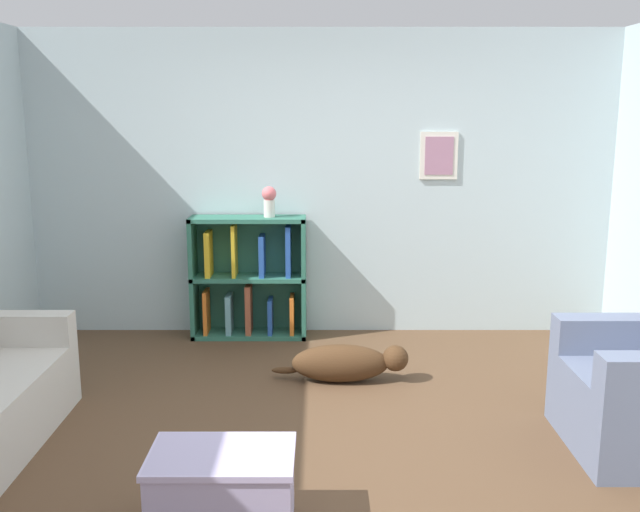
{
  "coord_description": "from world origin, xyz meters",
  "views": [
    {
      "loc": [
        -0.01,
        -3.9,
        1.94
      ],
      "look_at": [
        0.0,
        0.4,
        1.05
      ],
      "focal_mm": 40.0,
      "sensor_mm": 36.0,
      "label": 1
    }
  ],
  "objects_px": {
    "bookshelf": "(247,279)",
    "vase": "(268,200)",
    "coffee_table": "(221,490)",
    "dog": "(345,363)"
  },
  "relations": [
    {
      "from": "bookshelf",
      "to": "vase",
      "type": "bearing_deg",
      "value": -6.84
    },
    {
      "from": "bookshelf",
      "to": "vase",
      "type": "xyz_separation_m",
      "value": [
        0.18,
        -0.02,
        0.69
      ]
    },
    {
      "from": "coffee_table",
      "to": "vase",
      "type": "xyz_separation_m",
      "value": [
        0.03,
        2.92,
        0.98
      ]
    },
    {
      "from": "dog",
      "to": "bookshelf",
      "type": "bearing_deg",
      "value": 126.72
    },
    {
      "from": "bookshelf",
      "to": "coffee_table",
      "type": "height_order",
      "value": "bookshelf"
    },
    {
      "from": "bookshelf",
      "to": "vase",
      "type": "height_order",
      "value": "vase"
    },
    {
      "from": "bookshelf",
      "to": "coffee_table",
      "type": "relative_size",
      "value": 1.56
    },
    {
      "from": "bookshelf",
      "to": "vase",
      "type": "distance_m",
      "value": 0.71
    },
    {
      "from": "dog",
      "to": "vase",
      "type": "relative_size",
      "value": 3.85
    },
    {
      "from": "coffee_table",
      "to": "dog",
      "type": "distance_m",
      "value": 1.98
    }
  ]
}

